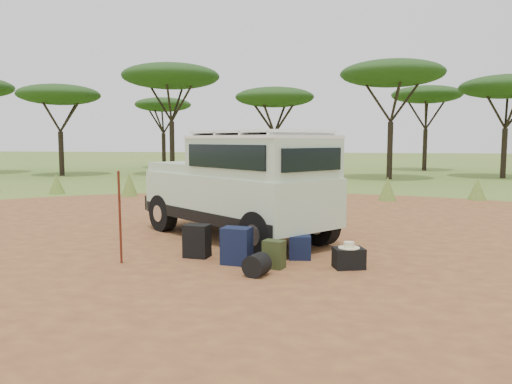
# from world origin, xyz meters

# --- Properties ---
(ground) EXTENTS (140.00, 140.00, 0.00)m
(ground) POSITION_xyz_m (0.00, 0.00, 0.00)
(ground) COLOR #537B2B
(ground) RESTS_ON ground
(dirt_clearing) EXTENTS (23.00, 23.00, 0.01)m
(dirt_clearing) POSITION_xyz_m (0.00, 0.00, 0.00)
(dirt_clearing) COLOR #966231
(dirt_clearing) RESTS_ON ground
(grass_fringe) EXTENTS (36.60, 1.60, 0.90)m
(grass_fringe) POSITION_xyz_m (0.12, 8.67, 0.40)
(grass_fringe) COLOR #537B2B
(grass_fringe) RESTS_ON ground
(acacia_treeline) EXTENTS (46.70, 13.20, 6.26)m
(acacia_treeline) POSITION_xyz_m (0.75, 19.81, 4.87)
(acacia_treeline) COLOR black
(acacia_treeline) RESTS_ON ground
(safari_vehicle) EXTENTS (4.53, 4.25, 2.19)m
(safari_vehicle) POSITION_xyz_m (-0.59, 1.36, 1.06)
(safari_vehicle) COLOR beige
(safari_vehicle) RESTS_ON ground
(walking_staff) EXTENTS (0.23, 0.47, 1.55)m
(walking_staff) POSITION_xyz_m (-2.04, -1.17, 0.78)
(walking_staff) COLOR maroon
(walking_staff) RESTS_ON ground
(backpack_black) EXTENTS (0.45, 0.36, 0.57)m
(backpack_black) POSITION_xyz_m (-1.02, -0.37, 0.29)
(backpack_black) COLOR black
(backpack_black) RESTS_ON ground
(backpack_navy) EXTENTS (0.51, 0.40, 0.61)m
(backpack_navy) POSITION_xyz_m (-0.25, -0.72, 0.30)
(backpack_navy) COLOR #121838
(backpack_navy) RESTS_ON ground
(backpack_olive) EXTENTS (0.38, 0.31, 0.45)m
(backpack_olive) POSITION_xyz_m (0.38, -0.88, 0.22)
(backpack_olive) COLOR #2F3C1B
(backpack_olive) RESTS_ON ground
(duffel_navy) EXTENTS (0.39, 0.31, 0.41)m
(duffel_navy) POSITION_xyz_m (0.73, -0.23, 0.20)
(duffel_navy) COLOR #121838
(duffel_navy) RESTS_ON ground
(hard_case) EXTENTS (0.54, 0.45, 0.33)m
(hard_case) POSITION_xyz_m (1.54, -0.71, 0.16)
(hard_case) COLOR black
(hard_case) RESTS_ON ground
(stuff_sack) EXTENTS (0.43, 0.43, 0.34)m
(stuff_sack) POSITION_xyz_m (0.18, -1.37, 0.17)
(stuff_sack) COLOR black
(stuff_sack) RESTS_ON ground
(safari_hat) EXTENTS (0.34, 0.34, 0.10)m
(safari_hat) POSITION_xyz_m (1.54, -0.71, 0.37)
(safari_hat) COLOR beige
(safari_hat) RESTS_ON hard_case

